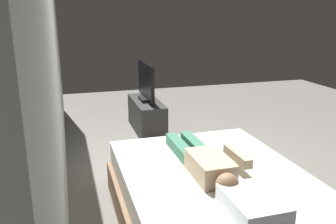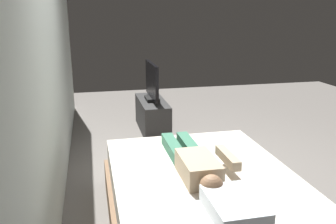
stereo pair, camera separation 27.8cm
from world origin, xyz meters
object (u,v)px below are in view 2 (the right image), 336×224
at_px(person, 195,162).
at_px(remote, 232,159).
at_px(tv_stand, 152,115).
at_px(tv, 152,83).
at_px(pillow, 234,207).
at_px(bed, 202,200).

xyz_separation_m(person, remote, (0.15, -0.40, -0.07)).
bearing_deg(person, remote, -69.53).
relative_size(tv_stand, tv, 1.25).
bearing_deg(remote, tv, 6.70).
relative_size(remote, tv_stand, 0.14).
bearing_deg(pillow, tv, -0.77).
bearing_deg(tv_stand, person, 177.77).
distance_m(pillow, person, 0.71).
bearing_deg(pillow, tv_stand, -0.77).
bearing_deg(tv_stand, tv, -7.13).
xyz_separation_m(pillow, person, (0.70, 0.06, 0.02)).
distance_m(tv_stand, tv, 0.53).
xyz_separation_m(person, tv_stand, (2.70, -0.11, -0.37)).
distance_m(bed, pillow, 0.75).
relative_size(pillow, remote, 3.20).
height_order(pillow, tv_stand, pillow).
bearing_deg(tv, bed, 179.04).
distance_m(bed, remote, 0.48).
xyz_separation_m(bed, pillow, (-0.67, 0.00, 0.34)).
relative_size(bed, tv_stand, 1.81).
distance_m(bed, tv, 2.78).
xyz_separation_m(bed, remote, (0.18, -0.35, 0.29)).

